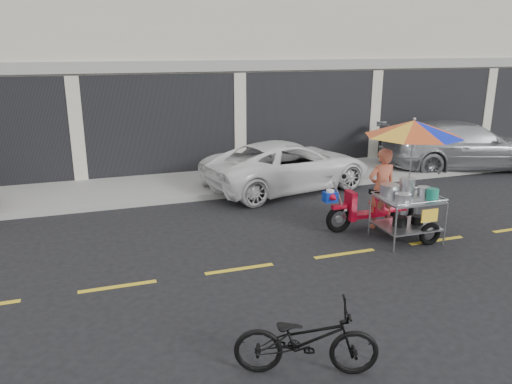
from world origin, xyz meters
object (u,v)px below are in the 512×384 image
object	(u,v)px
near_bicycle	(306,339)
food_vendor_rig	(400,162)
white_pickup	(288,165)
silver_pickup	(463,145)

from	to	relation	value
near_bicycle	food_vendor_rig	distance (m)	5.03
white_pickup	near_bicycle	size ratio (longest dim) A/B	2.74
food_vendor_rig	near_bicycle	bearing A→B (deg)	-134.75
white_pickup	food_vendor_rig	size ratio (longest dim) A/B	1.90
near_bicycle	food_vendor_rig	world-z (taller)	food_vendor_rig
near_bicycle	silver_pickup	bearing A→B (deg)	-28.52
silver_pickup	near_bicycle	distance (m)	11.52
silver_pickup	food_vendor_rig	distance (m)	6.65
white_pickup	silver_pickup	distance (m)	5.90
white_pickup	near_bicycle	world-z (taller)	white_pickup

